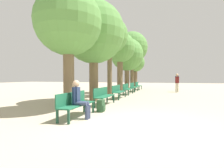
{
  "coord_description": "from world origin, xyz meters",
  "views": [
    {
      "loc": [
        0.79,
        -5.12,
        1.36
      ],
      "look_at": [
        -2.28,
        4.76,
        0.97
      ],
      "focal_mm": 28.0,
      "sensor_mm": 36.0,
      "label": 1
    }
  ],
  "objects_px": {
    "tree_row_3": "(120,49)",
    "pedestrian_near": "(177,81)",
    "bench_row_5": "(138,85)",
    "person_seated": "(79,98)",
    "tree_row_4": "(127,55)",
    "tree_row_2": "(110,36)",
    "tree_row_5": "(132,48)",
    "bench_row_1": "(103,95)",
    "backpack": "(101,106)",
    "pedestrian_mid": "(177,82)",
    "bench_row_4": "(133,86)",
    "bench_row_2": "(118,91)",
    "bench_row_3": "(127,88)",
    "bench_row_0": "(75,102)",
    "tree_row_6": "(135,63)",
    "tree_row_1": "(94,33)",
    "tree_row_0": "(68,23)"
  },
  "relations": [
    {
      "from": "tree_row_3",
      "to": "pedestrian_near",
      "type": "distance_m",
      "value": 6.66
    },
    {
      "from": "bench_row_5",
      "to": "person_seated",
      "type": "xyz_separation_m",
      "value": [
        0.23,
        -14.1,
        0.17
      ]
    },
    {
      "from": "tree_row_4",
      "to": "tree_row_2",
      "type": "bearing_deg",
      "value": -90.0
    },
    {
      "from": "tree_row_3",
      "to": "tree_row_5",
      "type": "bearing_deg",
      "value": 90.0
    },
    {
      "from": "bench_row_1",
      "to": "bench_row_5",
      "type": "distance_m",
      "value": 11.18
    },
    {
      "from": "backpack",
      "to": "pedestrian_mid",
      "type": "height_order",
      "value": "pedestrian_mid"
    },
    {
      "from": "bench_row_4",
      "to": "person_seated",
      "type": "height_order",
      "value": "person_seated"
    },
    {
      "from": "bench_row_1",
      "to": "backpack",
      "type": "distance_m",
      "value": 1.75
    },
    {
      "from": "tree_row_5",
      "to": "backpack",
      "type": "height_order",
      "value": "tree_row_5"
    },
    {
      "from": "bench_row_1",
      "to": "bench_row_2",
      "type": "bearing_deg",
      "value": 90.0
    },
    {
      "from": "pedestrian_mid",
      "to": "pedestrian_near",
      "type": "bearing_deg",
      "value": 87.22
    },
    {
      "from": "person_seated",
      "to": "tree_row_2",
      "type": "bearing_deg",
      "value": 99.87
    },
    {
      "from": "bench_row_4",
      "to": "pedestrian_near",
      "type": "distance_m",
      "value": 4.5
    },
    {
      "from": "bench_row_5",
      "to": "tree_row_2",
      "type": "relative_size",
      "value": 0.32
    },
    {
      "from": "bench_row_3",
      "to": "bench_row_5",
      "type": "distance_m",
      "value": 5.59
    },
    {
      "from": "bench_row_0",
      "to": "bench_row_1",
      "type": "distance_m",
      "value": 2.79
    },
    {
      "from": "tree_row_6",
      "to": "backpack",
      "type": "distance_m",
      "value": 17.17
    },
    {
      "from": "tree_row_3",
      "to": "pedestrian_near",
      "type": "bearing_deg",
      "value": 33.32
    },
    {
      "from": "tree_row_6",
      "to": "pedestrian_mid",
      "type": "relative_size",
      "value": 2.78
    },
    {
      "from": "bench_row_3",
      "to": "tree_row_1",
      "type": "relative_size",
      "value": 0.33
    },
    {
      "from": "backpack",
      "to": "pedestrian_near",
      "type": "bearing_deg",
      "value": 73.76
    },
    {
      "from": "person_seated",
      "to": "pedestrian_near",
      "type": "bearing_deg",
      "value": 74.11
    },
    {
      "from": "bench_row_1",
      "to": "tree_row_3",
      "type": "bearing_deg",
      "value": 97.95
    },
    {
      "from": "bench_row_2",
      "to": "tree_row_0",
      "type": "bearing_deg",
      "value": -102.79
    },
    {
      "from": "bench_row_5",
      "to": "tree_row_5",
      "type": "distance_m",
      "value": 4.82
    },
    {
      "from": "bench_row_0",
      "to": "pedestrian_near",
      "type": "distance_m",
      "value": 13.76
    },
    {
      "from": "tree_row_0",
      "to": "backpack",
      "type": "bearing_deg",
      "value": -3.59
    },
    {
      "from": "tree_row_1",
      "to": "tree_row_3",
      "type": "relative_size",
      "value": 1.06
    },
    {
      "from": "tree_row_2",
      "to": "bench_row_4",
      "type": "bearing_deg",
      "value": 77.1
    },
    {
      "from": "tree_row_0",
      "to": "tree_row_5",
      "type": "distance_m",
      "value": 14.4
    },
    {
      "from": "bench_row_3",
      "to": "bench_row_4",
      "type": "xyz_separation_m",
      "value": [
        0.0,
        2.79,
        0.0
      ]
    },
    {
      "from": "tree_row_6",
      "to": "bench_row_2",
      "type": "bearing_deg",
      "value": -85.44
    },
    {
      "from": "bench_row_1",
      "to": "tree_row_1",
      "type": "distance_m",
      "value": 3.69
    },
    {
      "from": "bench_row_0",
      "to": "backpack",
      "type": "relative_size",
      "value": 3.9
    },
    {
      "from": "bench_row_2",
      "to": "tree_row_2",
      "type": "height_order",
      "value": "tree_row_2"
    },
    {
      "from": "bench_row_1",
      "to": "pedestrian_mid",
      "type": "height_order",
      "value": "pedestrian_mid"
    },
    {
      "from": "tree_row_5",
      "to": "bench_row_2",
      "type": "bearing_deg",
      "value": -84.36
    },
    {
      "from": "bench_row_1",
      "to": "bench_row_3",
      "type": "bearing_deg",
      "value": 90.0
    },
    {
      "from": "bench_row_5",
      "to": "pedestrian_mid",
      "type": "height_order",
      "value": "pedestrian_mid"
    },
    {
      "from": "bench_row_2",
      "to": "tree_row_6",
      "type": "height_order",
      "value": "tree_row_6"
    },
    {
      "from": "pedestrian_mid",
      "to": "tree_row_5",
      "type": "bearing_deg",
      "value": 141.51
    },
    {
      "from": "bench_row_0",
      "to": "bench_row_3",
      "type": "bearing_deg",
      "value": 90.0
    },
    {
      "from": "tree_row_3",
      "to": "tree_row_4",
      "type": "height_order",
      "value": "tree_row_4"
    },
    {
      "from": "bench_row_0",
      "to": "tree_row_3",
      "type": "xyz_separation_m",
      "value": [
        -0.99,
        9.87,
        3.43
      ]
    },
    {
      "from": "tree_row_1",
      "to": "person_seated",
      "type": "height_order",
      "value": "tree_row_1"
    },
    {
      "from": "bench_row_4",
      "to": "tree_row_3",
      "type": "relative_size",
      "value": 0.35
    },
    {
      "from": "bench_row_0",
      "to": "tree_row_0",
      "type": "distance_m",
      "value": 3.52
    },
    {
      "from": "tree_row_6",
      "to": "backpack",
      "type": "bearing_deg",
      "value": -84.91
    },
    {
      "from": "tree_row_3",
      "to": "tree_row_6",
      "type": "xyz_separation_m",
      "value": [
        0.0,
        8.11,
        -0.67
      ]
    },
    {
      "from": "tree_row_2",
      "to": "tree_row_6",
      "type": "relative_size",
      "value": 1.25
    }
  ]
}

